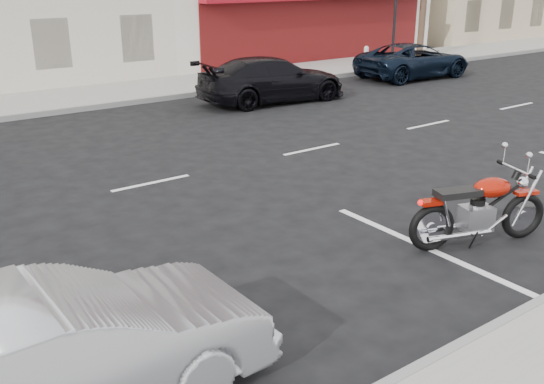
% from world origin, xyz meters
% --- Properties ---
extents(ground, '(120.00, 120.00, 0.00)m').
position_xyz_m(ground, '(0.00, 0.00, 0.00)').
color(ground, black).
rests_on(ground, ground).
extents(traffic_light, '(0.26, 0.30, 3.80)m').
position_xyz_m(traffic_light, '(13.50, 8.33, 2.56)').
color(traffic_light, black).
rests_on(traffic_light, sidewalk_far).
extents(fire_hydrant, '(0.20, 0.20, 0.72)m').
position_xyz_m(fire_hydrant, '(12.00, 8.50, 0.53)').
color(fire_hydrant, beige).
rests_on(fire_hydrant, sidewalk_far).
extents(motorcycle, '(2.18, 1.02, 1.14)m').
position_xyz_m(motorcycle, '(1.46, -5.63, 0.52)').
color(motorcycle, black).
rests_on(motorcycle, ground).
extents(sedan_silver, '(3.97, 1.44, 1.30)m').
position_xyz_m(sedan_silver, '(-5.47, -5.50, 0.65)').
color(sedan_silver, '#ABAEB3').
rests_on(sedan_silver, ground).
extents(suv_far, '(4.75, 2.36, 1.29)m').
position_xyz_m(suv_far, '(11.43, 5.38, 0.65)').
color(suv_far, black).
rests_on(suv_far, ground).
extents(car_far, '(4.89, 2.32, 1.38)m').
position_xyz_m(car_far, '(4.43, 4.88, 0.69)').
color(car_far, black).
rests_on(car_far, ground).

